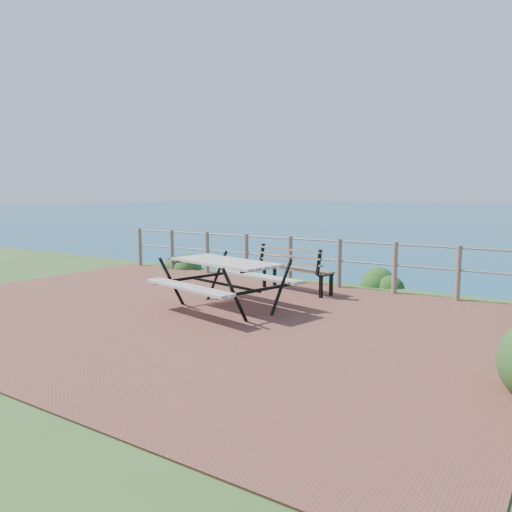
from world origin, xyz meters
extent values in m
cube|color=brown|center=(0.00, 0.00, 0.00)|extent=(10.00, 7.00, 0.12)
cylinder|color=#6B5B4C|center=(-4.60, 3.35, 0.52)|extent=(0.10, 0.10, 1.00)
cylinder|color=#6B5B4C|center=(-3.45, 3.35, 0.52)|extent=(0.10, 0.10, 1.00)
cylinder|color=#6B5B4C|center=(-2.30, 3.35, 0.52)|extent=(0.10, 0.10, 1.00)
cylinder|color=#6B5B4C|center=(-1.15, 3.35, 0.52)|extent=(0.10, 0.10, 1.00)
cylinder|color=#6B5B4C|center=(0.00, 3.35, 0.52)|extent=(0.10, 0.10, 1.00)
cylinder|color=#6B5B4C|center=(1.15, 3.35, 0.52)|extent=(0.10, 0.10, 1.00)
cylinder|color=#6B5B4C|center=(2.30, 3.35, 0.52)|extent=(0.10, 0.10, 1.00)
cylinder|color=#6B5B4C|center=(3.45, 3.35, 0.52)|extent=(0.10, 0.10, 1.00)
cylinder|color=slate|center=(0.00, 3.35, 0.97)|extent=(9.40, 0.04, 0.04)
cylinder|color=slate|center=(0.00, 3.35, 0.57)|extent=(9.40, 0.04, 0.04)
cube|color=#A09B8F|center=(0.39, 0.48, 0.82)|extent=(2.07, 1.20, 0.04)
cube|color=#A09B8F|center=(0.39, 0.48, 0.49)|extent=(1.95, 0.70, 0.04)
cube|color=#A09B8F|center=(0.39, 0.48, 0.49)|extent=(1.95, 0.70, 0.04)
cylinder|color=black|center=(0.39, 0.48, 0.44)|extent=(1.64, 0.41, 0.05)
cube|color=brown|center=(0.61, 2.53, 0.46)|extent=(1.66, 0.76, 0.04)
cube|color=brown|center=(0.61, 2.53, 0.74)|extent=(1.59, 0.48, 0.37)
cube|color=black|center=(0.61, 2.53, 0.24)|extent=(0.06, 0.07, 0.44)
cube|color=black|center=(0.61, 2.53, 0.24)|extent=(0.06, 0.07, 0.44)
cube|color=black|center=(0.61, 2.53, 0.24)|extent=(0.06, 0.07, 0.44)
cube|color=black|center=(0.61, 2.53, 0.24)|extent=(0.06, 0.07, 0.44)
ellipsoid|color=#22491B|center=(-3.42, 3.67, 0.00)|extent=(0.87, 0.87, 0.65)
ellipsoid|color=#204515|center=(1.84, 4.24, 0.00)|extent=(0.75, 0.75, 0.48)
camera|label=1|loc=(5.27, -6.00, 1.93)|focal=35.00mm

